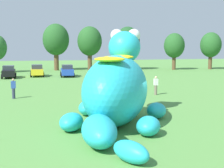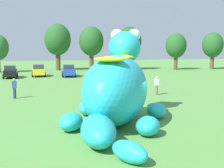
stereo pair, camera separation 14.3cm
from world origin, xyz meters
The scene contains 13 objects.
ground_plane centered at (0.00, 0.00, 0.00)m, with size 160.00×160.00×0.00m, color #568E42.
giant_inflatable_creature centered at (-0.85, 0.33, 2.03)m, with size 7.18×11.05×5.54m.
car_black centered at (-9.42, 28.62, 0.86)m, with size 2.11×4.18×1.72m.
car_yellow centered at (-5.61, 30.07, 0.86)m, with size 2.02×4.14×1.72m.
car_blue centered at (-1.34, 28.76, 0.86)m, with size 2.03×4.15×1.72m.
tree_centre_left centered at (-2.28, 41.07, 5.51)m, with size 4.75×4.75×8.43m.
tree_centre centered at (3.83, 40.82, 5.25)m, with size 4.52×4.52×8.02m.
tree_centre_right centered at (10.78, 39.65, 5.22)m, with size 4.50×4.50×7.99m.
tree_mid_right centered at (19.21, 37.61, 4.45)m, with size 3.83×3.83×6.80m.
tree_right centered at (26.50, 37.27, 4.58)m, with size 3.95×3.95×7.01m.
spectator_near_inflatable centered at (-7.30, 10.63, 0.85)m, with size 0.38×0.26×1.71m.
spectator_mid_field centered at (5.17, 9.92, 0.85)m, with size 0.38×0.26×1.71m.
spectator_wandering centered at (-0.68, 10.83, 0.85)m, with size 0.38×0.26×1.71m.
Camera 2 is at (-4.78, -16.61, 4.44)m, focal length 49.92 mm.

